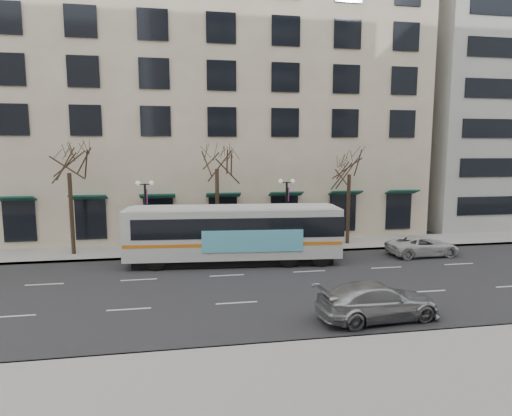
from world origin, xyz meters
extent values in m
plane|color=black|center=(0.00, 0.00, 0.00)|extent=(160.00, 160.00, 0.00)
cube|color=gray|center=(5.00, 9.00, 0.07)|extent=(80.00, 4.00, 0.15)
cube|color=tan|center=(-2.00, 21.00, 12.00)|extent=(40.00, 20.00, 24.00)
cube|color=#999993|center=(32.00, 21.00, 17.50)|extent=(25.00, 20.00, 35.00)
cylinder|color=black|center=(-10.00, 8.80, 2.87)|extent=(0.28, 0.28, 5.74)
cylinder|color=black|center=(0.00, 8.80, 2.97)|extent=(0.28, 0.28, 5.95)
cylinder|color=black|center=(10.00, 8.80, 2.73)|extent=(0.28, 0.28, 5.46)
cylinder|color=black|center=(-5.00, 8.20, 2.50)|extent=(0.16, 0.16, 5.00)
cylinder|color=black|center=(-5.00, 8.20, 0.15)|extent=(0.36, 0.36, 0.30)
cube|color=black|center=(-5.00, 8.20, 4.95)|extent=(0.90, 0.06, 0.06)
sphere|color=silver|center=(-5.45, 8.20, 5.05)|extent=(0.32, 0.32, 0.32)
sphere|color=silver|center=(-4.55, 8.20, 5.05)|extent=(0.32, 0.32, 0.32)
cube|color=#802280|center=(-4.88, 8.20, 4.10)|extent=(0.04, 0.45, 1.00)
cylinder|color=black|center=(5.00, 8.20, 2.50)|extent=(0.16, 0.16, 5.00)
cylinder|color=black|center=(5.00, 8.20, 0.15)|extent=(0.36, 0.36, 0.30)
cube|color=black|center=(5.00, 8.20, 4.95)|extent=(0.90, 0.06, 0.06)
sphere|color=silver|center=(4.55, 8.20, 5.05)|extent=(0.32, 0.32, 0.32)
sphere|color=silver|center=(5.45, 8.20, 5.05)|extent=(0.32, 0.32, 0.32)
cube|color=#802280|center=(5.12, 8.20, 4.10)|extent=(0.04, 0.45, 1.00)
cube|color=silver|center=(0.72, 5.00, 2.07)|extent=(13.79, 4.01, 3.12)
cube|color=black|center=(0.72, 5.00, 0.31)|extent=(12.68, 3.57, 0.51)
cube|color=black|center=(1.06, 4.97, 2.55)|extent=(13.25, 4.01, 1.25)
cube|color=orange|center=(0.72, 5.00, 1.53)|extent=(13.66, 4.03, 0.20)
cube|color=#5BC5DF|center=(1.73, 3.41, 1.76)|extent=(6.22, 0.56, 1.36)
cube|color=silver|center=(0.72, 5.00, 3.66)|extent=(13.09, 3.66, 0.09)
cylinder|color=black|center=(-4.13, 4.07, 0.57)|extent=(1.15, 0.41, 1.13)
cylinder|color=black|center=(-3.92, 6.67, 0.57)|extent=(1.15, 0.41, 1.13)
cylinder|color=black|center=(4.00, 3.43, 0.57)|extent=(1.15, 0.41, 1.13)
cylinder|color=black|center=(4.21, 6.03, 0.57)|extent=(1.15, 0.41, 1.13)
cylinder|color=black|center=(6.04, 3.27, 0.57)|extent=(1.15, 0.41, 1.13)
cylinder|color=black|center=(6.24, 5.87, 0.57)|extent=(1.15, 0.41, 1.13)
imported|color=#A4A6AB|center=(5.80, -5.23, 0.79)|extent=(5.59, 2.66, 1.57)
imported|color=#BABABA|center=(13.91, 4.81, 0.68)|extent=(4.98, 2.39, 1.37)
camera|label=1|loc=(-2.40, -21.89, 7.27)|focal=30.00mm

